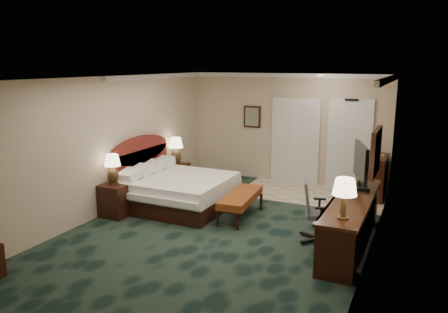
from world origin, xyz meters
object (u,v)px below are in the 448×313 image
at_px(lamp_near, 113,169).
at_px(desk, 351,222).
at_px(minibar, 374,177).
at_px(nightstand_far, 178,174).
at_px(tv, 361,166).
at_px(desk_chair, 320,212).
at_px(nightstand_near, 117,199).
at_px(bed_bench, 241,206).
at_px(lamp_far, 176,151).
at_px(bed, 179,192).

relative_size(lamp_near, desk, 0.21).
bearing_deg(minibar, nightstand_far, -168.37).
bearing_deg(tv, desk_chair, -145.22).
bearing_deg(nightstand_near, lamp_near, -136.78).
relative_size(nightstand_far, desk, 0.19).
height_order(nightstand_far, tv, tv).
relative_size(bed_bench, tv, 1.42).
xyz_separation_m(lamp_far, desk_chair, (3.97, -1.92, -0.34)).
relative_size(nightstand_far, minibar, 0.56).
height_order(nightstand_near, minibar, minibar).
height_order(nightstand_far, lamp_near, lamp_near).
distance_m(nightstand_near, desk, 4.43).
height_order(nightstand_far, lamp_far, lamp_far).
bearing_deg(desk, lamp_far, 156.96).
relative_size(bed, desk, 0.72).
relative_size(bed, nightstand_far, 3.78).
relative_size(nightstand_near, lamp_far, 0.98).
bearing_deg(nightstand_far, bed, -58.39).
bearing_deg(bed, lamp_near, -131.13).
height_order(bed, desk, desk).
xyz_separation_m(nightstand_near, lamp_near, (-0.04, -0.04, 0.61)).
height_order(nightstand_far, minibar, minibar).
relative_size(lamp_far, tv, 0.65).
xyz_separation_m(bed, lamp_near, (-0.87, -1.00, 0.61)).
bearing_deg(minibar, bed_bench, -131.78).
bearing_deg(minibar, nightstand_near, -143.19).
bearing_deg(bed, nightstand_far, 121.61).
distance_m(nightstand_far, bed_bench, 2.75).
bearing_deg(lamp_far, desk, -23.04).
xyz_separation_m(lamp_far, tv, (4.48, -1.24, 0.34)).
distance_m(lamp_near, bed_bench, 2.57).
bearing_deg(lamp_near, desk, 6.11).
bearing_deg(nightstand_far, tv, -16.23).
xyz_separation_m(bed, desk_chair, (3.07, -0.55, 0.20)).
bearing_deg(bed, nightstand_near, -130.91).
xyz_separation_m(nightstand_far, lamp_near, (0.00, -2.43, 0.67)).
distance_m(lamp_far, desk, 4.87).
bearing_deg(lamp_far, nightstand_far, 69.74).
relative_size(bed, bed_bench, 1.42).
xyz_separation_m(tv, minibar, (0.01, 2.22, -0.72)).
distance_m(tv, minibar, 2.33).
height_order(desk_chair, minibar, desk_chair).
xyz_separation_m(lamp_near, desk, (4.44, 0.48, -0.53)).
bearing_deg(lamp_far, desk_chair, -25.83).
xyz_separation_m(bed_bench, minibar, (2.16, 2.42, 0.24)).
relative_size(desk, minibar, 2.92).
relative_size(nightstand_near, nightstand_far, 1.19).
relative_size(nightstand_near, desk_chair, 0.61).
xyz_separation_m(bed, nightstand_near, (-0.84, -0.97, -0.00)).
relative_size(bed, desk_chair, 1.95).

